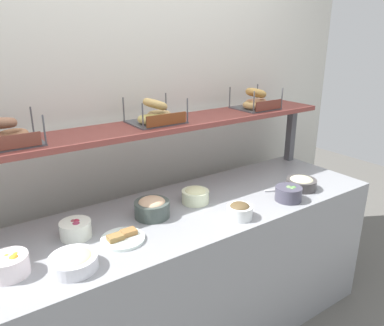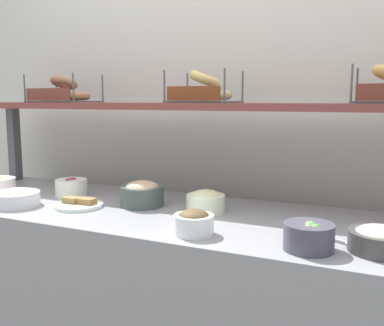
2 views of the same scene
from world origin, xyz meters
TOP-DOWN VIEW (x-y plane):
  - back_wall at (0.00, 0.55)m, footprint 3.59×0.06m
  - deli_counter at (0.00, 0.00)m, footprint 2.39×0.70m
  - shelf_riser_right at (1.13, 0.27)m, footprint 0.05×0.05m
  - upper_shelf at (0.00, 0.27)m, footprint 2.35×0.32m
  - bowl_potato_salad at (0.12, 0.05)m, footprint 0.15×0.15m
  - bowl_hummus at (-0.17, 0.04)m, footprint 0.18×0.18m
  - bowl_chocolate_spread at (0.19, -0.23)m, footprint 0.13×0.13m
  - bowl_beet_salad at (-0.56, 0.06)m, footprint 0.15×0.15m
  - bowl_tuna_salad at (0.76, -0.16)m, footprint 0.18×0.18m
  - bowl_egg_salad at (-0.65, -0.18)m, footprint 0.20×0.20m
  - bowl_veggie_mix at (0.57, -0.23)m, footprint 0.15×0.15m
  - bowl_fruit_salad at (-0.87, -0.08)m, footprint 0.15×0.15m
  - serving_plate_white at (-0.40, -0.09)m, footprint 0.20×0.20m
  - serving_spoon_near_plate at (0.65, -0.12)m, footprint 0.17×0.09m
  - bagel_basket_everything at (-0.78, 0.28)m, footprint 0.32×0.25m
  - bagel_basket_plain at (0.01, 0.28)m, footprint 0.29×0.24m
  - bagel_basket_sesame at (0.76, 0.27)m, footprint 0.27×0.24m

SIDE VIEW (x-z plane):
  - deli_counter at x=0.00m, z-range 0.00..0.85m
  - serving_spoon_near_plate at x=0.65m, z-range 0.85..0.86m
  - serving_plate_white at x=-0.40m, z-range 0.84..0.88m
  - bowl_egg_salad at x=-0.65m, z-range 0.85..0.92m
  - bowl_tuna_salad at x=0.76m, z-range 0.85..0.93m
  - bowl_chocolate_spread at x=0.19m, z-range 0.85..0.93m
  - bowl_beet_salad at x=-0.56m, z-range 0.85..0.94m
  - bowl_veggie_mix at x=0.57m, z-range 0.85..0.94m
  - bowl_potato_salad at x=0.12m, z-range 0.85..0.94m
  - bowl_fruit_salad at x=-0.87m, z-range 0.85..0.94m
  - bowl_hummus at x=-0.17m, z-range 0.85..0.96m
  - shelf_riser_right at x=1.13m, z-range 0.85..1.25m
  - back_wall at x=0.00m, z-range 0.00..2.40m
  - upper_shelf at x=0.00m, z-range 1.25..1.28m
  - bagel_basket_everything at x=-0.78m, z-range 1.25..1.39m
  - bagel_basket_plain at x=0.01m, z-range 1.25..1.40m
  - bagel_basket_sesame at x=0.76m, z-range 1.25..1.40m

